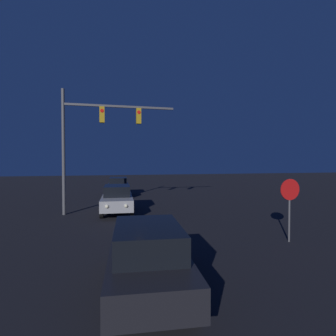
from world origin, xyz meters
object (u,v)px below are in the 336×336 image
car_mid (117,198)px  stop_sign (290,198)px  traffic_signal_mast (93,131)px  car_near (147,255)px  car_far (118,186)px

car_mid → stop_sign: 9.22m
car_mid → traffic_signal_mast: (-1.31, 0.08, 3.83)m
car_near → stop_sign: bearing=27.7°
traffic_signal_mast → stop_sign: bearing=-44.0°
car_mid → car_far: 7.41m
traffic_signal_mast → stop_sign: 10.58m
traffic_signal_mast → car_far: bearing=77.3°
car_near → car_far: bearing=94.3°
car_near → car_mid: same height
traffic_signal_mast → car_near: bearing=-80.0°
car_far → stop_sign: 15.46m
car_near → stop_sign: size_ratio=1.87×
car_far → traffic_signal_mast: (-1.65, -7.32, 3.83)m
car_near → car_mid: bearing=96.5°
car_near → car_far: same height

